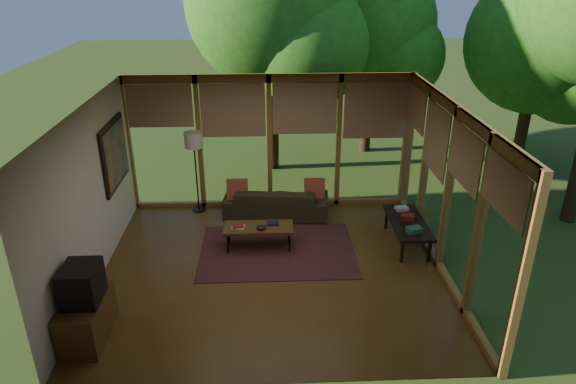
{
  "coord_description": "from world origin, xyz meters",
  "views": [
    {
      "loc": [
        -0.05,
        -7.16,
        4.6
      ],
      "look_at": [
        0.29,
        0.7,
        1.08
      ],
      "focal_mm": 32.0,
      "sensor_mm": 36.0,
      "label": 1
    }
  ],
  "objects_px": {
    "coffee_table": "(259,228)",
    "side_console": "(408,223)",
    "sofa": "(276,201)",
    "television": "(82,284)",
    "floor_lamp": "(194,144)",
    "media_cabinet": "(87,319)"
  },
  "relations": [
    {
      "from": "television",
      "to": "coffee_table",
      "type": "relative_size",
      "value": 0.46
    },
    {
      "from": "floor_lamp",
      "to": "sofa",
      "type": "bearing_deg",
      "value": -10.38
    },
    {
      "from": "television",
      "to": "coffee_table",
      "type": "height_order",
      "value": "television"
    },
    {
      "from": "media_cabinet",
      "to": "side_console",
      "type": "xyz_separation_m",
      "value": [
        4.87,
        2.29,
        0.11
      ]
    },
    {
      "from": "sofa",
      "to": "media_cabinet",
      "type": "distance_m",
      "value": 4.39
    },
    {
      "from": "media_cabinet",
      "to": "side_console",
      "type": "distance_m",
      "value": 5.38
    },
    {
      "from": "floor_lamp",
      "to": "coffee_table",
      "type": "height_order",
      "value": "floor_lamp"
    },
    {
      "from": "side_console",
      "to": "television",
      "type": "bearing_deg",
      "value": -154.7
    },
    {
      "from": "sofa",
      "to": "side_console",
      "type": "height_order",
      "value": "sofa"
    },
    {
      "from": "television",
      "to": "sofa",
      "type": "bearing_deg",
      "value": 54.19
    },
    {
      "from": "television",
      "to": "floor_lamp",
      "type": "bearing_deg",
      "value": 75.47
    },
    {
      "from": "sofa",
      "to": "television",
      "type": "relative_size",
      "value": 3.69
    },
    {
      "from": "television",
      "to": "side_console",
      "type": "xyz_separation_m",
      "value": [
        4.85,
        2.29,
        -0.44
      ]
    },
    {
      "from": "coffee_table",
      "to": "side_console",
      "type": "xyz_separation_m",
      "value": [
        2.62,
        0.03,
        0.02
      ]
    },
    {
      "from": "sofa",
      "to": "floor_lamp",
      "type": "relative_size",
      "value": 1.23
    },
    {
      "from": "media_cabinet",
      "to": "side_console",
      "type": "relative_size",
      "value": 0.71
    },
    {
      "from": "coffee_table",
      "to": "floor_lamp",
      "type": "bearing_deg",
      "value": 128.1
    },
    {
      "from": "coffee_table",
      "to": "television",
      "type": "bearing_deg",
      "value": -134.53
    },
    {
      "from": "sofa",
      "to": "side_console",
      "type": "relative_size",
      "value": 1.45
    },
    {
      "from": "coffee_table",
      "to": "media_cabinet",
      "type": "bearing_deg",
      "value": -134.79
    },
    {
      "from": "media_cabinet",
      "to": "coffee_table",
      "type": "xyz_separation_m",
      "value": [
        2.25,
        2.26,
        0.09
      ]
    },
    {
      "from": "television",
      "to": "floor_lamp",
      "type": "distance_m",
      "value": 4.0
    }
  ]
}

